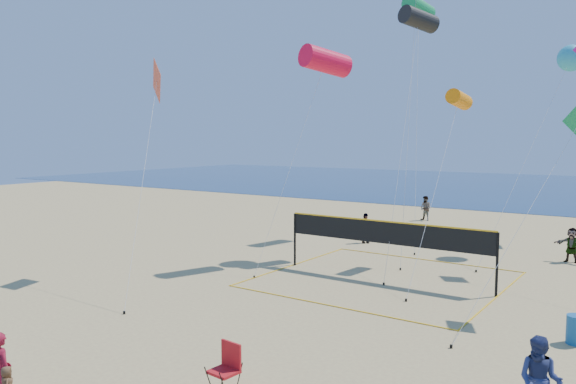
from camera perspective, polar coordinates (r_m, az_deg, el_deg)
The scene contains 16 objects.
ocean at distance 71.55m, azimuth 26.81°, elevation 0.24°, with size 140.00×50.00×0.03m, color navy.
woman at distance 13.96m, azimuth -27.13°, elevation -16.01°, with size 0.65×0.42×1.77m, color maroon.
bystander_a at distance 13.17m, azimuth 24.22°, elevation -17.06°, with size 0.89×0.69×1.83m, color navy.
far_person_0 at distance 31.66m, azimuth 7.84°, elevation -3.65°, with size 0.99×0.41×1.69m, color gray.
far_person_1 at distance 29.78m, azimuth 26.87°, elevation -4.83°, with size 1.53×0.49×1.65m, color gray.
far_person_3 at distance 41.02m, azimuth 13.82°, elevation -1.62°, with size 0.85×0.66×1.75m, color gray.
camp_chair at distance 13.64m, azimuth -6.20°, elevation -17.01°, with size 0.67×0.81×1.26m.
trash_barrel at distance 18.41m, azimuth 27.25°, elevation -12.33°, with size 0.55×0.55×0.83m, color #165894.
volleyball_net at distance 23.62m, azimuth 9.83°, elevation -4.74°, with size 9.41×9.26×2.47m.
kite_0 at distance 26.36m, azimuth 3.83°, elevation 13.12°, with size 1.91×5.63×10.05m.
kite_1 at distance 29.35m, azimuth 13.15°, elevation 16.69°, with size 2.10×7.71×12.22m.
kite_2 at distance 27.06m, azimuth 16.98°, elevation 8.95°, with size 0.89×8.01×8.07m.
kite_3 at distance 24.30m, azimuth -13.30°, elevation 10.14°, with size 3.94×5.21×9.17m.
kite_4 at distance 20.37m, azimuth 27.11°, elevation 5.54°, with size 3.10×5.78×7.24m.
kite_7 at distance 32.40m, azimuth 26.81°, elevation 12.04°, with size 3.34×8.16×10.54m.
kite_8 at distance 35.34m, azimuth 13.14°, elevation 17.70°, with size 2.93×6.91×14.06m.
Camera 1 is at (8.38, -8.82, 5.87)m, focal length 35.00 mm.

